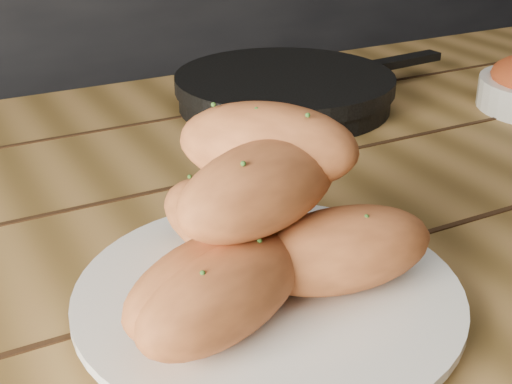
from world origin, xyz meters
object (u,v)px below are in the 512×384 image
at_px(table, 337,272).
at_px(skillet, 286,90).
at_px(bread_rolls, 257,230).
at_px(plate, 268,297).

height_order(table, skillet, skillet).
bearing_deg(table, bread_rolls, -141.43).
bearing_deg(plate, table, 40.21).
distance_m(table, plate, 0.23).
relative_size(plate, skillet, 0.68).
bearing_deg(skillet, bread_rolls, -122.78).
relative_size(plate, bread_rolls, 1.13).
bearing_deg(skillet, table, -108.92).
bearing_deg(bread_rolls, skillet, 57.22).
bearing_deg(table, plate, -139.79).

